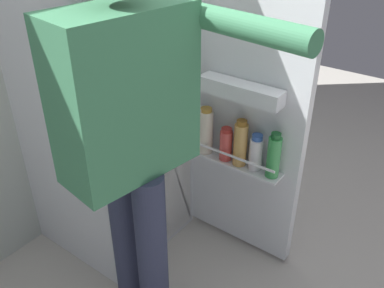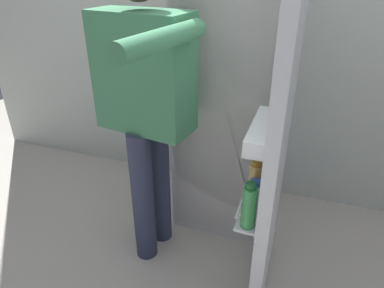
{
  "view_description": "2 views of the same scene",
  "coord_description": "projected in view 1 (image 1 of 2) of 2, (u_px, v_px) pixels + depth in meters",
  "views": [
    {
      "loc": [
        -1.2,
        -0.86,
        1.62
      ],
      "look_at": [
        -0.02,
        0.02,
        0.75
      ],
      "focal_mm": 39.21,
      "sensor_mm": 36.0,
      "label": 1
    },
    {
      "loc": [
        0.41,
        -1.38,
        1.54
      ],
      "look_at": [
        -0.08,
        0.01,
        0.76
      ],
      "focal_mm": 32.43,
      "sensor_mm": 36.0,
      "label": 2
    }
  ],
  "objects": [
    {
      "name": "ground_plane",
      "position": [
        197.0,
        271.0,
        2.1
      ],
      "size": [
        6.39,
        6.39,
        0.0
      ],
      "primitive_type": "plane",
      "color": "#B7B2A8"
    },
    {
      "name": "person",
      "position": [
        131.0,
        127.0,
        1.41
      ],
      "size": [
        0.55,
        0.8,
        1.58
      ],
      "color": "#2D334C",
      "rests_on": "ground_plane"
    },
    {
      "name": "refrigerator",
      "position": [
        114.0,
        79.0,
        1.91
      ],
      "size": [
        0.65,
        1.19,
        1.81
      ],
      "color": "silver",
      "rests_on": "ground_plane"
    }
  ]
}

